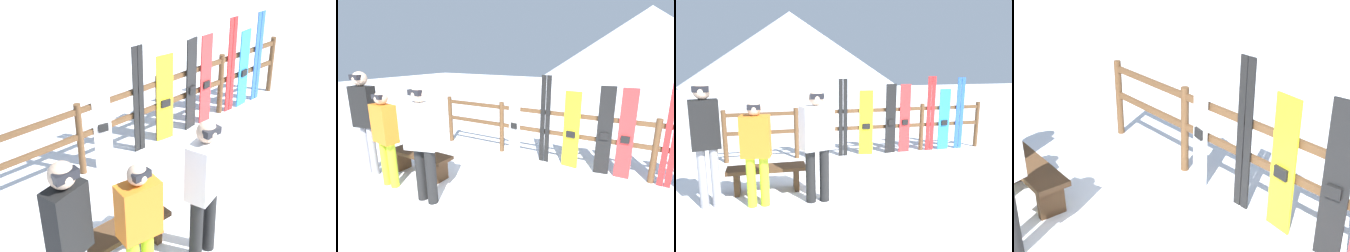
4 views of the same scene
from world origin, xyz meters
TOP-DOWN VIEW (x-y plane):
  - ground_plane at (0.00, 0.00)m, footprint 40.00×40.00m
  - mountain_backdrop at (0.00, 23.99)m, footprint 18.00×18.00m
  - fence at (0.00, 1.99)m, footprint 5.95×0.10m
  - bench at (-2.10, 0.26)m, footprint 1.25×0.36m
  - person_black at (-2.90, -0.15)m, footprint 0.42×0.30m
  - person_orange at (-2.22, -0.27)m, footprint 0.44×0.28m
  - person_white at (-1.35, -0.30)m, footprint 0.51×0.38m
  - snowboard_white at (-1.12, 1.93)m, footprint 0.27×0.10m
  - ski_pair_black at (-0.44, 1.93)m, footprint 0.20×0.02m
  - snowboard_yellow at (0.08, 1.93)m, footprint 0.31×0.08m
  - snowboard_black_stripe at (0.66, 1.93)m, footprint 0.26×0.09m
  - snowboard_red at (1.01, 1.93)m, footprint 0.25×0.06m
  - ski_pair_red at (1.65, 1.93)m, footprint 0.19×0.02m

SIDE VIEW (x-z plane):
  - ground_plane at x=0.00m, z-range 0.00..0.00m
  - bench at x=-2.10m, z-range 0.10..0.52m
  - fence at x=0.00m, z-range 0.11..1.22m
  - snowboard_white at x=-1.12m, z-range 0.00..1.45m
  - snowboard_yellow at x=0.08m, z-range 0.00..1.45m
  - snowboard_red at x=1.01m, z-range 0.00..1.57m
  - snowboard_black_stripe at x=0.66m, z-range 0.00..1.58m
  - ski_pair_black at x=-0.44m, z-range 0.00..1.71m
  - ski_pair_red at x=1.65m, z-range 0.00..1.74m
  - person_orange at x=-2.22m, z-range 0.12..1.68m
  - person_white at x=-1.35m, z-range 0.13..1.82m
  - person_black at x=-2.90m, z-range 0.18..2.00m
  - mountain_backdrop at x=0.00m, z-range 0.00..6.00m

